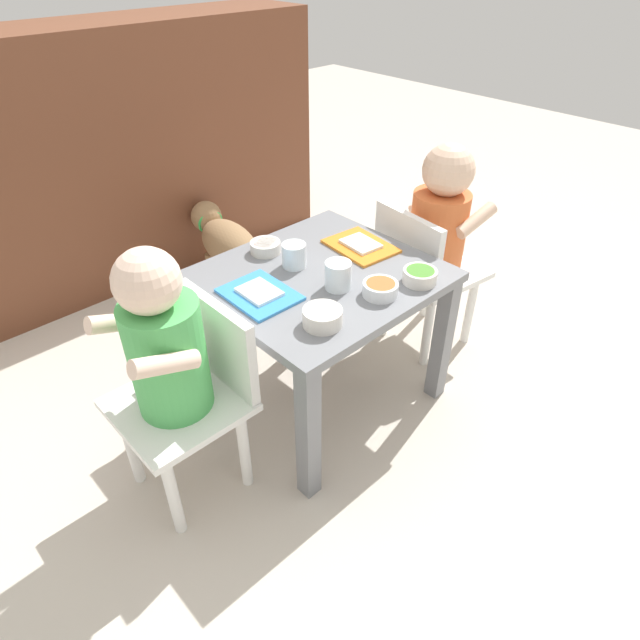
{
  "coord_description": "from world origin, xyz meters",
  "views": [
    {
      "loc": [
        -0.84,
        -0.9,
        1.18
      ],
      "look_at": [
        0.0,
        0.0,
        0.28
      ],
      "focal_mm": 30.58,
      "sensor_mm": 36.0,
      "label": 1
    }
  ],
  "objects_px": {
    "food_tray_right": "(361,246)",
    "cereal_bowl_left_side": "(265,247)",
    "seated_child_right": "(436,228)",
    "veggie_bowl_far": "(380,289)",
    "water_cup_left": "(294,257)",
    "dog": "(226,241)",
    "veggie_bowl_near": "(420,276)",
    "dining_table": "(320,297)",
    "water_cup_right": "(338,277)",
    "cereal_bowl_right_side": "(323,317)",
    "food_tray_left": "(260,294)",
    "seated_child_left": "(172,354)"
  },
  "relations": [
    {
      "from": "seated_child_right",
      "to": "veggie_bowl_far",
      "type": "xyz_separation_m",
      "value": [
        -0.42,
        -0.14,
        0.03
      ]
    },
    {
      "from": "dog",
      "to": "cereal_bowl_right_side",
      "type": "height_order",
      "value": "cereal_bowl_right_side"
    },
    {
      "from": "veggie_bowl_near",
      "to": "cereal_bowl_right_side",
      "type": "bearing_deg",
      "value": 173.17
    },
    {
      "from": "food_tray_right",
      "to": "food_tray_left",
      "type": "bearing_deg",
      "value": -180.0
    },
    {
      "from": "water_cup_right",
      "to": "seated_child_left",
      "type": "bearing_deg",
      "value": 170.67
    },
    {
      "from": "cereal_bowl_right_side",
      "to": "water_cup_left",
      "type": "bearing_deg",
      "value": 62.37
    },
    {
      "from": "food_tray_left",
      "to": "veggie_bowl_far",
      "type": "xyz_separation_m",
      "value": [
        0.22,
        -0.2,
        0.01
      ]
    },
    {
      "from": "dining_table",
      "to": "veggie_bowl_near",
      "type": "relative_size",
      "value": 6.65
    },
    {
      "from": "food_tray_left",
      "to": "cereal_bowl_left_side",
      "type": "bearing_deg",
      "value": 47.41
    },
    {
      "from": "food_tray_left",
      "to": "seated_child_right",
      "type": "bearing_deg",
      "value": -5.66
    },
    {
      "from": "water_cup_right",
      "to": "cereal_bowl_left_side",
      "type": "relative_size",
      "value": 0.85
    },
    {
      "from": "seated_child_right",
      "to": "cereal_bowl_left_side",
      "type": "relative_size",
      "value": 8.03
    },
    {
      "from": "seated_child_right",
      "to": "cereal_bowl_left_side",
      "type": "xyz_separation_m",
      "value": [
        -0.49,
        0.23,
        0.03
      ]
    },
    {
      "from": "seated_child_right",
      "to": "food_tray_left",
      "type": "bearing_deg",
      "value": 174.34
    },
    {
      "from": "seated_child_left",
      "to": "cereal_bowl_right_side",
      "type": "bearing_deg",
      "value": -27.91
    },
    {
      "from": "seated_child_left",
      "to": "dog",
      "type": "distance_m",
      "value": 0.99
    },
    {
      "from": "food_tray_right",
      "to": "cereal_bowl_left_side",
      "type": "height_order",
      "value": "cereal_bowl_left_side"
    },
    {
      "from": "veggie_bowl_near",
      "to": "dog",
      "type": "bearing_deg",
      "value": 88.44
    },
    {
      "from": "dog",
      "to": "cereal_bowl_left_side",
      "type": "distance_m",
      "value": 0.63
    },
    {
      "from": "seated_child_right",
      "to": "food_tray_right",
      "type": "distance_m",
      "value": 0.28
    },
    {
      "from": "water_cup_right",
      "to": "cereal_bowl_right_side",
      "type": "xyz_separation_m",
      "value": [
        -0.14,
        -0.09,
        -0.01
      ]
    },
    {
      "from": "food_tray_right",
      "to": "cereal_bowl_left_side",
      "type": "distance_m",
      "value": 0.27
    },
    {
      "from": "veggie_bowl_near",
      "to": "seated_child_right",
      "type": "bearing_deg",
      "value": 29.29
    },
    {
      "from": "dog",
      "to": "cereal_bowl_right_side",
      "type": "distance_m",
      "value": 0.99
    },
    {
      "from": "food_tray_left",
      "to": "cereal_bowl_right_side",
      "type": "bearing_deg",
      "value": -81.1
    },
    {
      "from": "dog",
      "to": "veggie_bowl_far",
      "type": "xyz_separation_m",
      "value": [
        -0.14,
        -0.9,
        0.26
      ]
    },
    {
      "from": "food_tray_left",
      "to": "cereal_bowl_right_side",
      "type": "distance_m",
      "value": 0.2
    },
    {
      "from": "seated_child_left",
      "to": "veggie_bowl_far",
      "type": "bearing_deg",
      "value": -18.89
    },
    {
      "from": "dog",
      "to": "cereal_bowl_right_side",
      "type": "relative_size",
      "value": 4.96
    },
    {
      "from": "dining_table",
      "to": "water_cup_right",
      "type": "xyz_separation_m",
      "value": [
        -0.01,
        -0.08,
        0.11
      ]
    },
    {
      "from": "dining_table",
      "to": "seated_child_right",
      "type": "bearing_deg",
      "value": -4.86
    },
    {
      "from": "cereal_bowl_left_side",
      "to": "veggie_bowl_near",
      "type": "xyz_separation_m",
      "value": [
        0.19,
        -0.39,
        0.0
      ]
    },
    {
      "from": "dining_table",
      "to": "food_tray_right",
      "type": "relative_size",
      "value": 2.88
    },
    {
      "from": "cereal_bowl_left_side",
      "to": "food_tray_left",
      "type": "bearing_deg",
      "value": -132.59
    },
    {
      "from": "dining_table",
      "to": "cereal_bowl_right_side",
      "type": "xyz_separation_m",
      "value": [
        -0.15,
        -0.17,
        0.1
      ]
    },
    {
      "from": "dog",
      "to": "water_cup_right",
      "type": "distance_m",
      "value": 0.87
    },
    {
      "from": "seated_child_right",
      "to": "veggie_bowl_far",
      "type": "distance_m",
      "value": 0.44
    },
    {
      "from": "dining_table",
      "to": "food_tray_left",
      "type": "bearing_deg",
      "value": 172.35
    },
    {
      "from": "food_tray_left",
      "to": "food_tray_right",
      "type": "xyz_separation_m",
      "value": [
        0.36,
        0.0,
        0.0
      ]
    },
    {
      "from": "water_cup_right",
      "to": "veggie_bowl_far",
      "type": "distance_m",
      "value": 0.11
    },
    {
      "from": "cereal_bowl_left_side",
      "to": "veggie_bowl_far",
      "type": "bearing_deg",
      "value": -79.31
    },
    {
      "from": "seated_child_left",
      "to": "food_tray_left",
      "type": "relative_size",
      "value": 3.68
    },
    {
      "from": "water_cup_left",
      "to": "dog",
      "type": "bearing_deg",
      "value": 72.4
    },
    {
      "from": "water_cup_left",
      "to": "seated_child_left",
      "type": "bearing_deg",
      "value": -168.84
    },
    {
      "from": "dog",
      "to": "veggie_bowl_far",
      "type": "distance_m",
      "value": 0.95
    },
    {
      "from": "veggie_bowl_near",
      "to": "dining_table",
      "type": "bearing_deg",
      "value": 127.09
    },
    {
      "from": "food_tray_left",
      "to": "dog",
      "type": "bearing_deg",
      "value": 62.46
    },
    {
      "from": "seated_child_left",
      "to": "food_tray_right",
      "type": "height_order",
      "value": "seated_child_left"
    },
    {
      "from": "seated_child_left",
      "to": "cereal_bowl_right_side",
      "type": "distance_m",
      "value": 0.34
    },
    {
      "from": "dining_table",
      "to": "food_tray_left",
      "type": "distance_m",
      "value": 0.2
    }
  ]
}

